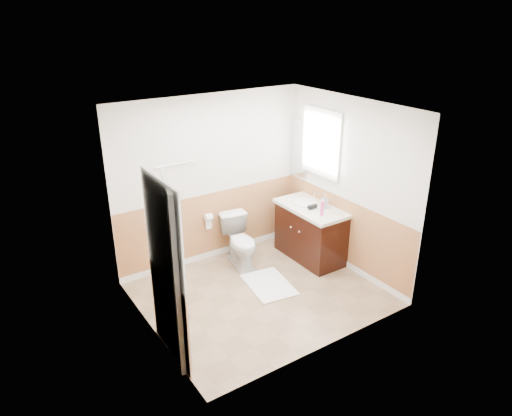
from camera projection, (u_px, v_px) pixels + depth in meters
floor at (260, 294)px, 6.38m from camera, size 3.00×3.00×0.00m
ceiling at (261, 109)px, 5.41m from camera, size 3.00×3.00×0.00m
wall_back at (211, 180)px, 6.89m from camera, size 3.00×0.00×3.00m
wall_front at (330, 250)px, 4.90m from camera, size 3.00×0.00×3.00m
wall_left at (146, 239)px, 5.13m from camera, size 0.00×3.00×3.00m
wall_right at (348, 186)px, 6.66m from camera, size 0.00×3.00×3.00m
wainscot_back at (213, 227)px, 7.18m from camera, size 3.00×0.00×3.00m
wainscot_front at (325, 310)px, 5.20m from camera, size 3.00×0.00×3.00m
wainscot_left at (153, 297)px, 5.43m from camera, size 0.00×2.60×2.60m
wainscot_right at (344, 234)px, 6.95m from camera, size 0.00×2.60×2.60m
toilet at (241, 241)px, 7.00m from camera, size 0.52×0.78×0.74m
bath_mat at (269, 285)px, 6.58m from camera, size 0.66×0.87×0.02m
vanity_cabinet at (310, 234)px, 7.18m from camera, size 0.55×1.10×0.80m
vanity_knob_left at (299, 232)px, 6.89m from camera, size 0.03×0.03×0.03m
vanity_knob_right at (291, 227)px, 7.04m from camera, size 0.03×0.03×0.03m
countertop at (311, 208)px, 7.00m from camera, size 0.60×1.15×0.05m
sink_basin at (305, 203)px, 7.11m from camera, size 0.36×0.36×0.02m
faucet at (315, 197)px, 7.18m from camera, size 0.02×0.02×0.14m
lotion_bottle at (322, 208)px, 6.65m from camera, size 0.05×0.05×0.22m
soap_dispenser at (324, 201)px, 6.92m from camera, size 0.12×0.12×0.20m
hair_dryer_body at (312, 207)px, 6.91m from camera, size 0.14×0.07×0.07m
hair_dryer_handle at (310, 209)px, 6.91m from camera, size 0.03×0.03×0.07m
mirror_panel at (299, 148)px, 7.37m from camera, size 0.02×0.35×0.90m
window_frame at (321, 143)px, 6.90m from camera, size 0.04×0.80×1.00m
window_glass at (322, 142)px, 6.91m from camera, size 0.01×0.70×0.90m
door at (173, 272)px, 4.93m from camera, size 0.29×0.78×2.04m
door_frame at (167, 273)px, 4.89m from camera, size 0.02×0.92×2.10m
door_knob at (166, 263)px, 5.24m from camera, size 0.06×0.06×0.06m
towel_bar at (176, 164)px, 6.44m from camera, size 0.62×0.02×0.02m
tp_holder_bar at (208, 217)px, 7.00m from camera, size 0.14×0.02×0.02m
tp_roll at (208, 217)px, 7.00m from camera, size 0.10×0.11×0.11m
tp_sheet at (209, 224)px, 7.05m from camera, size 0.10×0.01×0.16m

